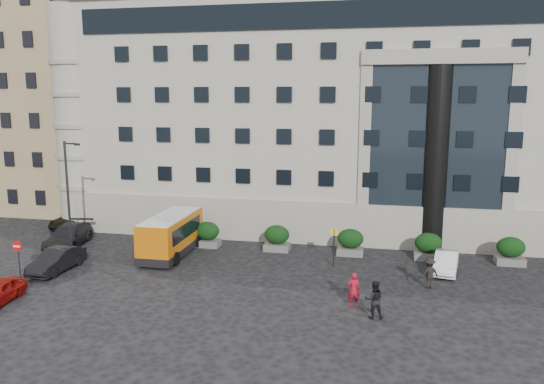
{
  "coord_description": "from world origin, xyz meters",
  "views": [
    {
      "loc": [
        8.27,
        -28.05,
        10.95
      ],
      "look_at": [
        1.68,
        3.75,
        5.0
      ],
      "focal_mm": 35.0,
      "sensor_mm": 36.0,
      "label": 1
    }
  ],
  "objects_px": {
    "minibus": "(171,233)",
    "pedestrian_a": "(354,290)",
    "hedge_a": "(207,234)",
    "hedge_e": "(511,251)",
    "pedestrian_b": "(374,299)",
    "pedestrian_c": "(429,273)",
    "parked_car_b": "(57,260)",
    "red_truck": "(92,201)",
    "bus_stop_sign": "(334,241)",
    "no_entry_sign": "(18,252)",
    "white_taxi": "(446,262)",
    "street_lamp": "(69,196)",
    "hedge_c": "(350,242)",
    "hedge_b": "(277,238)",
    "parked_car_c": "(68,236)",
    "hedge_d": "(428,246)",
    "parked_car_d": "(72,220)"
  },
  "relations": [
    {
      "from": "parked_car_d",
      "to": "pedestrian_c",
      "type": "xyz_separation_m",
      "value": [
        28.22,
        -8.77,
        0.25
      ]
    },
    {
      "from": "red_truck",
      "to": "pedestrian_a",
      "type": "height_order",
      "value": "red_truck"
    },
    {
      "from": "street_lamp",
      "to": "pedestrian_a",
      "type": "relative_size",
      "value": 4.35
    },
    {
      "from": "white_taxi",
      "to": "pedestrian_c",
      "type": "bearing_deg",
      "value": -102.39
    },
    {
      "from": "parked_car_b",
      "to": "pedestrian_b",
      "type": "relative_size",
      "value": 2.25
    },
    {
      "from": "hedge_c",
      "to": "red_truck",
      "type": "relative_size",
      "value": 0.34
    },
    {
      "from": "parked_car_c",
      "to": "parked_car_d",
      "type": "relative_size",
      "value": 1.14
    },
    {
      "from": "hedge_c",
      "to": "hedge_d",
      "type": "relative_size",
      "value": 1.0
    },
    {
      "from": "no_entry_sign",
      "to": "pedestrian_a",
      "type": "distance_m",
      "value": 20.13
    },
    {
      "from": "parked_car_b",
      "to": "minibus",
      "type": "bearing_deg",
      "value": 41.38
    },
    {
      "from": "bus_stop_sign",
      "to": "pedestrian_c",
      "type": "bearing_deg",
      "value": -26.12
    },
    {
      "from": "hedge_a",
      "to": "hedge_e",
      "type": "xyz_separation_m",
      "value": [
        20.8,
        0.0,
        0.0
      ]
    },
    {
      "from": "hedge_e",
      "to": "pedestrian_b",
      "type": "bearing_deg",
      "value": -129.4
    },
    {
      "from": "no_entry_sign",
      "to": "pedestrian_c",
      "type": "xyz_separation_m",
      "value": [
        24.22,
        3.23,
        -0.75
      ]
    },
    {
      "from": "hedge_b",
      "to": "hedge_e",
      "type": "bearing_deg",
      "value": 0.0
    },
    {
      "from": "pedestrian_a",
      "to": "pedestrian_c",
      "type": "relative_size",
      "value": 1.02
    },
    {
      "from": "white_taxi",
      "to": "street_lamp",
      "type": "bearing_deg",
      "value": -164.73
    },
    {
      "from": "minibus",
      "to": "pedestrian_a",
      "type": "xyz_separation_m",
      "value": [
        12.85,
        -6.63,
        -0.63
      ]
    },
    {
      "from": "pedestrian_a",
      "to": "hedge_c",
      "type": "bearing_deg",
      "value": -97.5
    },
    {
      "from": "parked_car_b",
      "to": "street_lamp",
      "type": "bearing_deg",
      "value": 102.12
    },
    {
      "from": "hedge_e",
      "to": "pedestrian_a",
      "type": "distance_m",
      "value": 13.35
    },
    {
      "from": "hedge_a",
      "to": "bus_stop_sign",
      "type": "relative_size",
      "value": 0.73
    },
    {
      "from": "hedge_b",
      "to": "hedge_d",
      "type": "distance_m",
      "value": 10.4
    },
    {
      "from": "hedge_e",
      "to": "no_entry_sign",
      "type": "height_order",
      "value": "no_entry_sign"
    },
    {
      "from": "white_taxi",
      "to": "pedestrian_b",
      "type": "height_order",
      "value": "pedestrian_b"
    },
    {
      "from": "hedge_e",
      "to": "minibus",
      "type": "xyz_separation_m",
      "value": [
        -22.54,
        -2.55,
        0.62
      ]
    },
    {
      "from": "hedge_e",
      "to": "parked_car_c",
      "type": "bearing_deg",
      "value": -176.24
    },
    {
      "from": "minibus",
      "to": "hedge_e",
      "type": "bearing_deg",
      "value": 6.28
    },
    {
      "from": "no_entry_sign",
      "to": "hedge_c",
      "type": "bearing_deg",
      "value": 24.49
    },
    {
      "from": "hedge_d",
      "to": "pedestrian_b",
      "type": "relative_size",
      "value": 0.95
    },
    {
      "from": "minibus",
      "to": "pedestrian_a",
      "type": "relative_size",
      "value": 3.66
    },
    {
      "from": "hedge_b",
      "to": "no_entry_sign",
      "type": "relative_size",
      "value": 0.79
    },
    {
      "from": "no_entry_sign",
      "to": "white_taxi",
      "type": "bearing_deg",
      "value": 14.0
    },
    {
      "from": "pedestrian_b",
      "to": "pedestrian_c",
      "type": "xyz_separation_m",
      "value": [
        3.02,
        4.87,
        -0.07
      ]
    },
    {
      "from": "hedge_c",
      "to": "minibus",
      "type": "height_order",
      "value": "minibus"
    },
    {
      "from": "red_truck",
      "to": "bus_stop_sign",
      "type": "bearing_deg",
      "value": -34.38
    },
    {
      "from": "parked_car_c",
      "to": "white_taxi",
      "type": "bearing_deg",
      "value": -10.51
    },
    {
      "from": "hedge_a",
      "to": "street_lamp",
      "type": "bearing_deg",
      "value": -148.84
    },
    {
      "from": "bus_stop_sign",
      "to": "minibus",
      "type": "xyz_separation_m",
      "value": [
        -11.24,
        0.25,
        -0.18
      ]
    },
    {
      "from": "hedge_b",
      "to": "bus_stop_sign",
      "type": "distance_m",
      "value": 5.19
    },
    {
      "from": "minibus",
      "to": "red_truck",
      "type": "height_order",
      "value": "minibus"
    },
    {
      "from": "hedge_a",
      "to": "hedge_c",
      "type": "height_order",
      "value": "same"
    },
    {
      "from": "hedge_e",
      "to": "bus_stop_sign",
      "type": "bearing_deg",
      "value": -166.08
    },
    {
      "from": "parked_car_b",
      "to": "red_truck",
      "type": "bearing_deg",
      "value": 114.54
    },
    {
      "from": "hedge_d",
      "to": "red_truck",
      "type": "height_order",
      "value": "red_truck"
    },
    {
      "from": "pedestrian_a",
      "to": "hedge_d",
      "type": "bearing_deg",
      "value": -127.97
    },
    {
      "from": "minibus",
      "to": "parked_car_b",
      "type": "height_order",
      "value": "minibus"
    },
    {
      "from": "hedge_b",
      "to": "parked_car_c",
      "type": "bearing_deg",
      "value": -172.42
    },
    {
      "from": "red_truck",
      "to": "pedestrian_c",
      "type": "height_order",
      "value": "red_truck"
    },
    {
      "from": "parked_car_d",
      "to": "no_entry_sign",
      "type": "bearing_deg",
      "value": -73.02
    }
  ]
}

